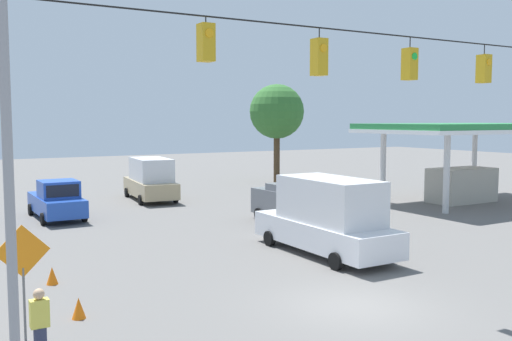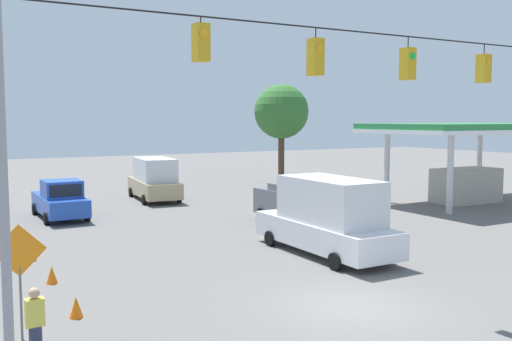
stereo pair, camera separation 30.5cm
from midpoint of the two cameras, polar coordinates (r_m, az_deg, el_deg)
ground_plane at (r=16.97m, az=10.15°, el=-13.26°), size 140.00×140.00×0.00m
overhead_signal_span at (r=15.87m, az=11.20°, el=4.76°), size 18.33×0.38×8.12m
box_truck_tan_oncoming_deep at (r=38.27m, az=-9.90°, el=-0.87°), size 2.94×6.45×2.79m
pickup_truck_blue_withflow_far at (r=32.46m, az=-18.73°, el=-2.85°), size 2.31×5.51×2.12m
box_truck_white_crossing_near at (r=22.68m, az=7.52°, el=-4.64°), size 2.57×6.93×3.05m
sedan_grey_oncoming_far at (r=29.57m, az=3.87°, el=-3.21°), size 2.23×4.62×2.01m
traffic_cone_nearest at (r=16.46m, az=-17.03°, el=-12.94°), size 0.37×0.37×0.58m
traffic_cone_second at (r=19.93m, az=-19.33°, el=-9.82°), size 0.37×0.37×0.58m
traffic_cone_third at (r=23.25m, az=-21.20°, el=-7.74°), size 0.37×0.37×0.58m
gas_station at (r=38.86m, az=20.58°, el=2.41°), size 12.66×7.46×5.07m
work_zone_sign at (r=14.88m, az=-22.04°, el=-8.24°), size 1.27×0.06×2.84m
pedestrian at (r=13.86m, az=-20.61°, el=-14.19°), size 0.40×0.28×1.65m
tree_horizon_left at (r=48.29m, az=2.74°, el=5.86°), size 4.60×4.60×8.30m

